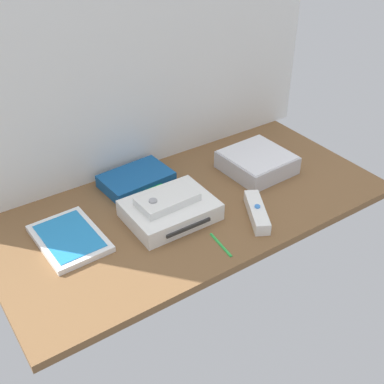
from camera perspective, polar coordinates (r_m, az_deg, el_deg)
ground_plane at (r=125.87cm, az=0.00°, el=-1.88°), size 100.00×48.00×2.00cm
back_wall at (r=129.39cm, az=-6.37°, el=15.51°), size 110.00×1.20×64.00cm
game_console at (r=119.95cm, az=-2.54°, el=-2.10°), size 21.12×16.62×4.40cm
mini_computer at (r=138.98cm, az=7.50°, el=3.44°), size 17.61×17.61×5.30cm
game_case at (r=117.15cm, az=-13.94°, el=-5.20°), size 14.15×19.39×1.56cm
network_router at (r=132.74cm, az=-6.44°, el=1.43°), size 18.75×13.23×3.40cm
remote_wand at (r=121.41cm, az=7.48°, el=-2.30°), size 10.21×14.73×3.40cm
remote_classic_pad at (r=118.15cm, az=-2.87°, el=-0.83°), size 14.63×8.41×2.40cm
stylus_pen at (r=113.00cm, az=3.35°, el=-6.01°), size 1.59×9.02×0.70cm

